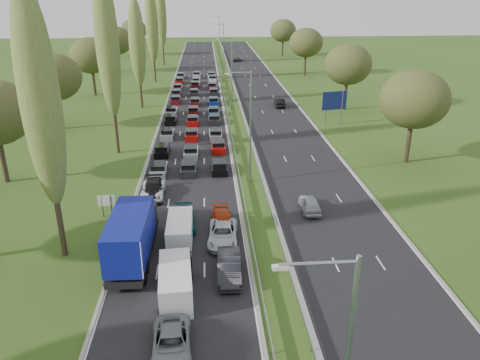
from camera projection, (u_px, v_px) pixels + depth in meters
name	position (u px, v px, depth m)	size (l,w,h in m)	color
ground	(232.00, 105.00, 85.17)	(260.00, 260.00, 0.00)	#2E4917
near_carriageway	(195.00, 102.00, 87.03)	(10.50, 215.00, 0.04)	black
far_carriageway	(267.00, 101.00, 87.92)	(10.50, 215.00, 0.04)	black
central_reservation	(231.00, 99.00, 87.27)	(2.36, 215.00, 0.32)	gray
lamp_columns	(232.00, 73.00, 81.05)	(0.18, 140.18, 12.00)	gray
poplar_row	(127.00, 41.00, 68.49)	(2.80, 127.80, 22.44)	#2D2116
woodland_left	(46.00, 82.00, 64.46)	(8.00, 166.00, 11.10)	#2D2116
woodland_right	(364.00, 73.00, 71.24)	(8.00, 153.00, 11.10)	#2D2116
traffic_queue_fill	(194.00, 106.00, 82.05)	(9.12, 67.03, 0.80)	slate
near_car_2	(153.00, 191.00, 47.00)	(2.29, 4.97, 1.38)	white
near_car_3	(153.00, 189.00, 47.15)	(2.06, 5.08, 1.47)	black
near_car_6	(172.00, 344.00, 26.69)	(2.26, 4.90, 1.36)	gray
near_car_7	(184.00, 220.00, 41.05)	(1.91, 4.69, 1.36)	#043C46
near_car_9	(229.00, 267.00, 33.89)	(1.70, 4.86, 1.60)	black
near_car_10	(223.00, 234.00, 38.64)	(2.37, 5.14, 1.43)	silver
near_car_11	(223.00, 221.00, 40.80)	(1.91, 4.71, 1.37)	#A02C09
far_car_0	(310.00, 204.00, 44.07)	(1.68, 4.17, 1.42)	#A1A3AA
far_car_1	(279.00, 102.00, 83.44)	(1.61, 4.62, 1.52)	black
far_car_2	(237.00, 58.00, 137.11)	(2.38, 5.16, 1.44)	slate
blue_lorry	(132.00, 235.00, 35.62)	(2.73, 9.83, 4.15)	black
white_van_front	(176.00, 280.00, 31.80)	(2.13, 5.44, 2.19)	silver
white_van_rear	(180.00, 229.00, 38.69)	(2.01, 5.13, 2.06)	white
info_sign	(106.00, 203.00, 42.71)	(1.50, 0.16, 2.10)	gray
direction_sign	(334.00, 102.00, 71.10)	(3.93, 0.93, 5.20)	gray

